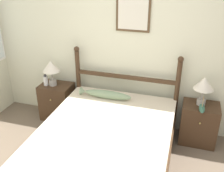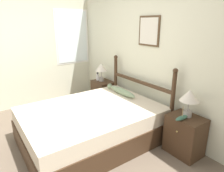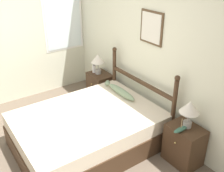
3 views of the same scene
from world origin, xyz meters
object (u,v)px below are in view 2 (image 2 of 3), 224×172
table_lamp_right (190,97)px  bottle (98,77)px  model_boat (182,118)px  table_lamp_left (101,68)px  nightstand_right (185,135)px  nightstand_left (103,93)px  bed (92,124)px  fish_pillow (121,91)px

table_lamp_right → bottle: size_ratio=2.13×
model_boat → table_lamp_right: bearing=95.0°
table_lamp_left → bottle: table_lamp_left is taller
nightstand_right → nightstand_left: bearing=180.0°
nightstand_right → model_boat: 0.33m
bed → model_boat: size_ratio=8.26×
nightstand_right → bottle: bearing=-178.8°
table_lamp_right → model_boat: table_lamp_right is taller
bed → nightstand_right: (1.06, 0.90, 0.01)m
model_boat → nightstand_left: bearing=176.9°
bed → nightstand_right: nightstand_right is taller
nightstand_right → bottle: (-2.26, -0.05, 0.37)m
fish_pillow → bed: bearing=-73.6°
bed → bottle: (-1.20, 0.85, 0.38)m
table_lamp_left → model_boat: table_lamp_left is taller
table_lamp_right → model_boat: 0.29m
table_lamp_right → fish_pillow: 1.31m
model_boat → bottle: bearing=178.3°
nightstand_right → table_lamp_right: size_ratio=1.46×
nightstand_right → fish_pillow: fish_pillow is taller
bed → model_boat: model_boat is taller
nightstand_left → table_lamp_right: bearing=0.5°
nightstand_right → model_boat: model_boat is taller
bottle → model_boat: bearing=-1.7°
nightstand_right → bed: bearing=-139.9°
bed → fish_pillow: 0.85m
bottle → fish_pillow: bottle is taller
table_lamp_left → model_boat: (2.16, -0.10, -0.26)m
fish_pillow → table_lamp_right: bearing=7.4°
nightstand_right → table_lamp_left: 2.24m
nightstand_left → nightstand_right: (2.13, 0.00, 0.00)m
nightstand_left → fish_pillow: fish_pillow is taller
bed → bottle: 1.52m
bed → table_lamp_left: 1.53m
nightstand_right → table_lamp_left: bearing=-179.7°
nightstand_right → fish_pillow: bearing=-173.5°
table_lamp_right → model_boat: size_ratio=1.57×
table_lamp_right → nightstand_right: bearing=-55.9°
bottle → fish_pillow: (0.98, -0.10, -0.04)m
nightstand_left → table_lamp_right: size_ratio=1.46×
nightstand_right → table_lamp_left: (-2.16, -0.01, 0.57)m
nightstand_right → table_lamp_left: size_ratio=1.46×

